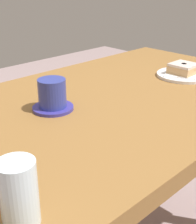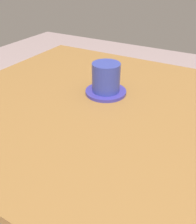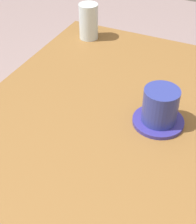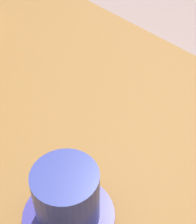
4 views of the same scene
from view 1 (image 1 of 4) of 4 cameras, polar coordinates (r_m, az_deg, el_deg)
name	(u,v)px [view 1 (image 1 of 4)]	position (r m, az deg, el deg)	size (l,w,h in m)	color
table	(118,119)	(1.11, 3.47, -1.28)	(1.30, 0.78, 0.75)	brown
plate_glazed_square	(183,75)	(1.31, 14.75, 6.34)	(0.20, 0.20, 0.01)	white
napkin_glazed_square	(183,73)	(1.31, 14.78, 6.64)	(0.13, 0.13, 0.00)	white
donut_glazed_square	(184,68)	(1.30, 14.88, 7.48)	(0.09, 0.09, 0.04)	tan
water_glass	(19,193)	(0.54, -13.81, -13.78)	(0.06, 0.06, 0.12)	silver
coffee_cup	(52,96)	(0.96, -8.07, 2.88)	(0.12, 0.12, 0.09)	#35308E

